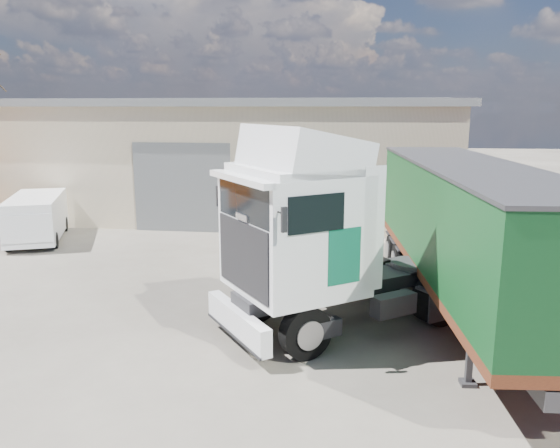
# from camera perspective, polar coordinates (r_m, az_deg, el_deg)

# --- Properties ---
(ground) EXTENTS (120.00, 120.00, 0.00)m
(ground) POSITION_cam_1_polar(r_m,az_deg,el_deg) (13.05, -14.92, -10.69)
(ground) COLOR #292621
(ground) RESTS_ON ground
(warehouse) EXTENTS (30.60, 12.60, 5.42)m
(warehouse) POSITION_cam_1_polar(r_m,az_deg,el_deg) (29.23, -14.15, 7.20)
(warehouse) COLOR #C2B195
(warehouse) RESTS_ON ground
(tractor_unit) EXTENTS (6.97, 6.11, 4.62)m
(tractor_unit) POSITION_cam_1_polar(r_m,az_deg,el_deg) (12.22, 5.03, -2.26)
(tractor_unit) COLOR black
(tractor_unit) RESTS_ON ground
(box_trailer) EXTENTS (3.30, 11.25, 3.69)m
(box_trailer) POSITION_cam_1_polar(r_m,az_deg,el_deg) (13.70, 18.87, 0.00)
(box_trailer) COLOR #2D2D30
(box_trailer) RESTS_ON ground
(panel_van) EXTENTS (3.15, 4.51, 1.71)m
(panel_van) POSITION_cam_1_polar(r_m,az_deg,el_deg) (22.39, -24.13, 0.51)
(panel_van) COLOR black
(panel_van) RESTS_ON ground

